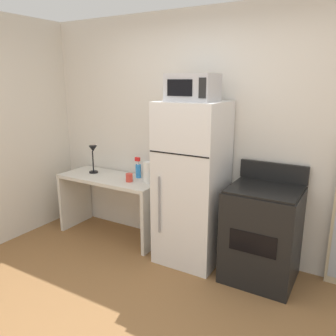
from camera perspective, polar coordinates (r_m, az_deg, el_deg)
wall_back_white at (r=3.69m, az=7.76°, el=5.44°), size 5.00×0.10×2.60m
desk at (r=4.19m, az=-9.44°, el=-4.31°), size 1.30×0.54×0.75m
desk_lamp at (r=4.27m, az=-12.53°, el=2.24°), size 0.14×0.12×0.35m
paper_towel_roll at (r=3.83m, az=-3.37°, el=-0.72°), size 0.11×0.11×0.24m
spray_bottle at (r=4.03m, az=-5.06°, el=-0.26°), size 0.06×0.06×0.25m
coffee_mug at (r=3.90m, az=-6.56°, el=-1.61°), size 0.08×0.08×0.09m
refrigerator at (r=3.50m, az=4.05°, el=-2.71°), size 0.64×0.62×1.68m
microwave at (r=3.32m, az=4.20°, el=13.41°), size 0.46×0.35×0.26m
oven_range at (r=3.39m, az=15.55°, el=-10.57°), size 0.66×0.61×1.10m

